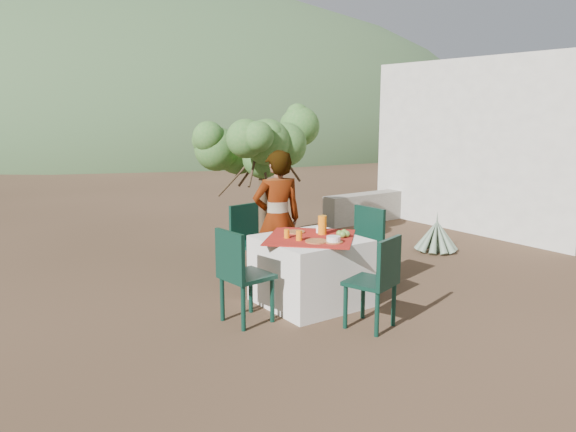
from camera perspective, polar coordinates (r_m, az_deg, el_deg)
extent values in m
plane|color=#342417|center=(6.42, 7.21, -8.74)|extent=(160.00, 160.00, 0.00)
cube|color=white|center=(6.25, 2.27, -5.59)|extent=(1.02, 1.02, 0.75)
cube|color=maroon|center=(6.15, 2.30, -2.19)|extent=(1.30, 1.30, 0.01)
cylinder|color=black|center=(6.86, -3.66, -5.30)|extent=(0.05, 0.05, 0.47)
cylinder|color=black|center=(7.08, -1.39, -4.77)|extent=(0.05, 0.05, 0.47)
cylinder|color=black|center=(7.14, -5.46, -4.70)|extent=(0.05, 0.05, 0.47)
cylinder|color=black|center=(7.35, -3.22, -4.21)|extent=(0.05, 0.05, 0.47)
cube|color=black|center=(7.05, -3.46, -2.88)|extent=(0.50, 0.50, 0.04)
cube|color=black|center=(7.14, -4.48, -0.63)|extent=(0.44, 0.10, 0.46)
cylinder|color=black|center=(5.91, 7.63, -8.12)|extent=(0.05, 0.05, 0.46)
cylinder|color=black|center=(5.63, 5.86, -9.07)|extent=(0.05, 0.05, 0.46)
cylinder|color=black|center=(5.76, 10.68, -8.73)|extent=(0.05, 0.05, 0.46)
cylinder|color=black|center=(5.47, 9.03, -9.76)|extent=(0.05, 0.05, 0.46)
cube|color=black|center=(5.62, 8.36, -6.69)|extent=(0.54, 0.54, 0.04)
cube|color=black|center=(5.46, 10.23, -4.56)|extent=(0.42, 0.17, 0.45)
cylinder|color=black|center=(5.75, -1.61, -8.46)|extent=(0.05, 0.05, 0.48)
cylinder|color=black|center=(6.03, -3.81, -7.58)|extent=(0.05, 0.05, 0.48)
cylinder|color=black|center=(5.55, -4.56, -9.24)|extent=(0.05, 0.05, 0.48)
cylinder|color=black|center=(5.83, -6.69, -8.28)|extent=(0.05, 0.05, 0.48)
cube|color=black|center=(5.71, -4.20, -6.10)|extent=(0.49, 0.49, 0.04)
cube|color=black|center=(5.53, -5.93, -3.94)|extent=(0.09, 0.45, 0.47)
cylinder|color=black|center=(6.77, 4.77, -5.48)|extent=(0.05, 0.05, 0.49)
cylinder|color=black|center=(6.53, 7.09, -6.15)|extent=(0.05, 0.05, 0.49)
cylinder|color=black|center=(7.03, 6.90, -4.91)|extent=(0.05, 0.05, 0.49)
cylinder|color=black|center=(6.79, 9.21, -5.52)|extent=(0.05, 0.05, 0.49)
cube|color=black|center=(6.71, 7.04, -3.50)|extent=(0.50, 0.50, 0.04)
cube|color=black|center=(6.80, 8.27, -1.08)|extent=(0.09, 0.46, 0.48)
imported|color=#8C6651|center=(6.75, -1.10, -0.34)|extent=(0.69, 0.54, 1.67)
cylinder|color=#433321|center=(8.23, -2.56, 0.87)|extent=(0.12, 0.12, 1.44)
sphere|color=#2E6926|center=(8.14, -2.60, 5.87)|extent=(0.62, 0.62, 0.62)
sphere|color=#2E6926|center=(8.44, 0.67, 7.11)|extent=(0.58, 0.58, 0.58)
sphere|color=#2E6926|center=(7.96, -6.16, 6.46)|extent=(0.54, 0.54, 0.54)
sphere|color=#2E6926|center=(8.66, -4.05, 7.52)|extent=(0.56, 0.56, 0.56)
sphere|color=#2E6926|center=(7.73, -0.23, 6.01)|extent=(0.49, 0.49, 0.49)
sphere|color=slate|center=(8.88, 14.78, -3.22)|extent=(0.21, 0.21, 0.21)
cone|color=slate|center=(8.82, 14.86, -1.47)|extent=(0.12, 0.12, 0.62)
cone|color=slate|center=(8.93, 15.49, -1.82)|extent=(0.38, 0.15, 0.52)
cone|color=slate|center=(8.96, 15.00, -1.74)|extent=(0.35, 0.26, 0.54)
cone|color=slate|center=(8.95, 14.46, -1.73)|extent=(0.23, 0.36, 0.54)
cone|color=slate|center=(8.89, 14.05, -1.79)|extent=(0.18, 0.37, 0.53)
cone|color=slate|center=(8.81, 13.94, -1.90)|extent=(0.32, 0.30, 0.54)
cone|color=slate|center=(8.74, 14.18, -2.02)|extent=(0.38, 0.15, 0.52)
cone|color=slate|center=(8.70, 14.68, -2.11)|extent=(0.35, 0.26, 0.54)
cone|color=slate|center=(8.71, 15.24, -2.12)|extent=(0.23, 0.36, 0.54)
cone|color=slate|center=(8.77, 15.64, -2.05)|extent=(0.18, 0.37, 0.53)
cone|color=slate|center=(8.85, 15.74, -1.94)|extent=(0.32, 0.30, 0.54)
cube|color=silver|center=(11.55, 22.37, 6.83)|extent=(3.20, 4.20, 3.00)
cube|color=gray|center=(11.16, 9.34, 1.05)|extent=(2.60, 0.35, 0.55)
ellipsoid|color=#385831|center=(43.60, -13.26, 7.71)|extent=(48.00, 48.00, 20.00)
ellipsoid|color=gray|center=(59.84, -2.41, 8.75)|extent=(36.00, 36.00, 14.00)
cylinder|color=brown|center=(6.36, 0.75, -1.63)|extent=(0.22, 0.22, 0.01)
cylinder|color=brown|center=(5.92, 2.92, -2.58)|extent=(0.24, 0.24, 0.01)
cylinder|color=orange|center=(6.08, -0.12, -1.80)|extent=(0.06, 0.06, 0.10)
cylinder|color=orange|center=(5.97, 1.14, -1.99)|extent=(0.07, 0.07, 0.11)
cylinder|color=orange|center=(6.27, 3.50, -0.91)|extent=(0.10, 0.10, 0.21)
cylinder|color=brown|center=(5.91, 4.64, -2.64)|extent=(0.20, 0.20, 0.01)
cylinder|color=white|center=(5.90, 4.64, -2.32)|extent=(0.15, 0.15, 0.05)
cylinder|color=#CD5A24|center=(6.35, 3.68, -1.36)|extent=(0.05, 0.05, 0.08)
cylinder|color=#CD5A24|center=(6.51, 3.68, -0.97)|extent=(0.06, 0.06, 0.10)
cube|color=white|center=(6.35, 3.17, -1.36)|extent=(0.07, 0.05, 0.08)
sphere|color=olive|center=(6.16, 5.26, -1.80)|extent=(0.07, 0.07, 0.07)
sphere|color=olive|center=(6.22, 5.72, -1.69)|extent=(0.07, 0.07, 0.07)
sphere|color=olive|center=(6.16, 5.96, -1.82)|extent=(0.07, 0.07, 0.07)
sphere|color=olive|center=(6.12, 5.58, -1.88)|extent=(0.07, 0.07, 0.07)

